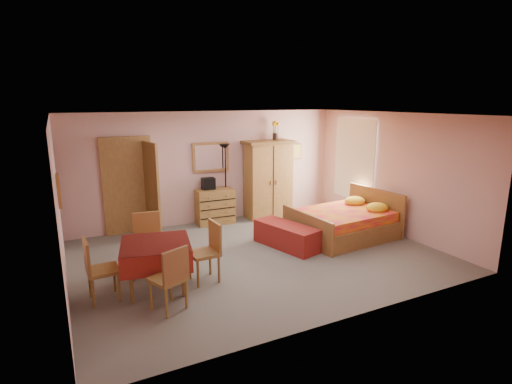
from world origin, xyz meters
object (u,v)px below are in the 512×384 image
stereo (208,184)px  wardrobe (268,179)px  chair_north (148,244)px  wall_mirror (211,157)px  chair_east (204,252)px  bench (286,236)px  floor_lamp (226,183)px  chair_south (168,278)px  sunflower_vase (275,130)px  bed (343,215)px  dining_table (157,266)px  chest_of_drawers (215,206)px  chair_west (103,269)px

stereo → wardrobe: size_ratio=0.15×
chair_north → stereo: bearing=-123.9°
wall_mirror → chair_east: (-1.26, -3.02, -1.07)m
bench → chair_north: bearing=179.1°
floor_lamp → stereo: bearing=-175.9°
chair_south → wall_mirror: bearing=37.8°
wardrobe → chair_east: size_ratio=1.97×
wardrobe → chair_east: bearing=-133.7°
floor_lamp → chair_south: 4.24m
floor_lamp → chair_north: size_ratio=1.87×
sunflower_vase → chair_north: 4.48m
bed → dining_table: 4.12m
wardrobe → chair_south: size_ratio=2.04×
chest_of_drawers → bench: size_ratio=0.63×
sunflower_vase → dining_table: (-3.63, -2.79, -1.75)m
wall_mirror → bed: (2.08, -2.30, -1.08)m
chair_south → chair_north: bearing=65.3°
wardrobe → dining_table: bearing=-141.4°
dining_table → chair_east: chair_east is taller
dining_table → chest_of_drawers: bearing=53.9°
bed → chair_south: size_ratio=2.17×
wardrobe → chair_south: (-3.38, -3.38, -0.48)m
floor_lamp → sunflower_vase: size_ratio=4.06×
floor_lamp → dining_table: (-2.31, -2.82, -0.56)m
floor_lamp → bench: (0.39, -2.17, -0.70)m
stereo → chair_west: size_ratio=0.31×
stereo → chair_west: stereo is taller
chest_of_drawers → chair_east: 3.08m
bench → chair_south: chair_south is taller
chair_south → bench: bearing=3.2°
floor_lamp → chair_west: bearing=-137.3°
chair_north → bench: bearing=-173.5°
chair_south → chair_north: size_ratio=0.94×
stereo → wardrobe: wardrobe is taller
chest_of_drawers → dining_table: (-2.00, -2.74, -0.04)m
bed → chair_west: bearing=-176.2°
sunflower_vase → chair_east: (-2.89, -2.86, -1.64)m
chair_south → floor_lamp: bearing=33.3°
chair_north → wardrobe: bearing=-142.0°
chair_north → wall_mirror: bearing=-123.8°
floor_lamp → bed: (1.76, -2.18, -0.46)m
bed → chair_south: bearing=-165.8°
chair_south → chair_west: (-0.77, 0.68, 0.01)m
stereo → sunflower_vase: size_ratio=0.64×
wall_mirror → bench: bearing=-70.6°
chair_north → chair_east: 1.04m
bed → chair_north: size_ratio=2.04×
dining_table → wall_mirror: bearing=55.9°
chest_of_drawers → floor_lamp: (0.31, 0.08, 0.52)m
chair_south → chair_north: chair_north is taller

